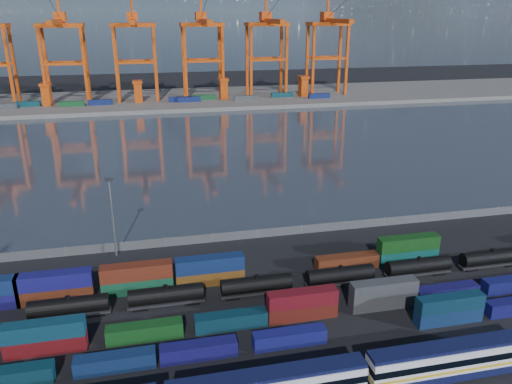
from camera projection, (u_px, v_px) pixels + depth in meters
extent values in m
plane|color=black|center=(295.00, 307.00, 83.74)|extent=(700.00, 700.00, 0.00)
plane|color=#2D3541|center=(211.00, 149.00, 180.06)|extent=(700.00, 700.00, 0.00)
cube|color=#514F4C|center=(185.00, 99.00, 276.04)|extent=(700.00, 70.00, 2.00)
cube|color=#0E1133|center=(268.00, 374.00, 60.91)|extent=(25.05, 2.71, 0.50)
cube|color=silver|center=(456.00, 358.00, 66.98)|extent=(25.05, 3.01, 3.81)
cube|color=#0E1133|center=(454.00, 371.00, 67.66)|extent=(25.05, 3.07, 1.20)
cube|color=#0E1133|center=(458.00, 345.00, 66.24)|extent=(25.05, 2.71, 0.50)
cube|color=gold|center=(455.00, 363.00, 67.25)|extent=(25.07, 3.10, 0.36)
cube|color=black|center=(456.00, 356.00, 66.84)|extent=(25.07, 3.10, 1.00)
cube|color=black|center=(394.00, 384.00, 66.05)|extent=(3.01, 2.00, 0.70)
cube|color=black|center=(509.00, 365.00, 69.64)|extent=(3.01, 2.00, 0.70)
cube|color=#0B2D3A|center=(10.00, 377.00, 66.12)|extent=(11.07, 2.25, 2.40)
cube|color=#0F234E|center=(115.00, 362.00, 68.88)|extent=(11.07, 2.25, 2.40)
cube|color=#131054|center=(199.00, 350.00, 71.25)|extent=(11.07, 2.25, 2.40)
cube|color=navy|center=(289.00, 338.00, 74.01)|extent=(11.07, 2.25, 2.40)
cube|color=navy|center=(448.00, 315.00, 79.41)|extent=(11.07, 2.25, 2.40)
cube|color=#0C2C40|center=(450.00, 302.00, 78.59)|extent=(11.07, 2.25, 2.40)
cube|color=#5A0D11|center=(46.00, 344.00, 72.50)|extent=(11.45, 2.33, 2.48)
cube|color=#0E3449|center=(44.00, 330.00, 71.65)|extent=(11.45, 2.33, 2.48)
cube|color=#124417|center=(145.00, 331.00, 75.38)|extent=(11.45, 2.33, 2.48)
cube|color=#0A2A39|center=(231.00, 320.00, 78.09)|extent=(11.45, 2.33, 2.48)
cube|color=#521710|center=(302.00, 311.00, 80.48)|extent=(11.45, 2.33, 2.48)
cube|color=maroon|center=(302.00, 298.00, 79.63)|extent=(11.45, 2.33, 2.48)
cube|color=#3C3E41|center=(383.00, 301.00, 83.37)|extent=(11.45, 2.33, 2.48)
cube|color=#3A3D3F|center=(384.00, 288.00, 82.53)|extent=(11.45, 2.33, 2.48)
cube|color=#120F4E|center=(446.00, 293.00, 85.79)|extent=(11.45, 2.33, 2.48)
cube|color=#502110|center=(56.00, 294.00, 85.24)|extent=(12.38, 2.52, 2.68)
cube|color=navy|center=(54.00, 280.00, 84.32)|extent=(12.38, 2.52, 2.68)
cube|color=#144B30|center=(138.00, 285.00, 88.03)|extent=(12.38, 2.52, 2.68)
cube|color=maroon|center=(137.00, 271.00, 87.12)|extent=(12.38, 2.52, 2.68)
cube|color=brown|center=(210.00, 277.00, 90.67)|extent=(12.38, 2.52, 2.68)
cube|color=navy|center=(210.00, 264.00, 89.76)|extent=(12.38, 2.52, 2.68)
cube|color=#5C2612|center=(347.00, 262.00, 96.10)|extent=(12.38, 2.52, 2.68)
cube|color=#0D4744|center=(407.00, 255.00, 98.71)|extent=(12.38, 2.52, 2.68)
cube|color=#114213|center=(408.00, 243.00, 97.80)|extent=(12.38, 2.52, 2.68)
cylinder|color=black|center=(69.00, 306.00, 80.24)|extent=(12.40, 2.77, 2.77)
cylinder|color=black|center=(67.00, 298.00, 79.72)|extent=(0.76, 0.76, 0.48)
cube|color=black|center=(70.00, 314.00, 80.76)|extent=(12.87, 1.91, 0.38)
cube|color=black|center=(42.00, 319.00, 80.01)|extent=(2.38, 1.72, 0.57)
cube|color=black|center=(98.00, 313.00, 81.77)|extent=(2.38, 1.72, 0.57)
cylinder|color=black|center=(166.00, 295.00, 83.41)|extent=(12.40, 2.77, 2.77)
cylinder|color=black|center=(166.00, 287.00, 82.89)|extent=(0.76, 0.76, 0.48)
cube|color=black|center=(167.00, 302.00, 83.93)|extent=(12.87, 1.91, 0.38)
cube|color=black|center=(141.00, 307.00, 83.19)|extent=(2.38, 1.72, 0.57)
cube|color=black|center=(192.00, 301.00, 84.94)|extent=(2.38, 1.72, 0.57)
cylinder|color=black|center=(256.00, 284.00, 86.59)|extent=(12.40, 2.77, 2.77)
cylinder|color=black|center=(256.00, 276.00, 86.07)|extent=(0.76, 0.76, 0.48)
cube|color=black|center=(256.00, 292.00, 87.11)|extent=(12.87, 1.91, 0.38)
cube|color=black|center=(232.00, 297.00, 86.36)|extent=(2.38, 1.72, 0.57)
cube|color=black|center=(280.00, 291.00, 88.12)|extent=(2.38, 1.72, 0.57)
cylinder|color=black|center=(340.00, 274.00, 89.77)|extent=(12.40, 2.77, 2.77)
cylinder|color=black|center=(341.00, 267.00, 89.24)|extent=(0.76, 0.76, 0.48)
cube|color=black|center=(340.00, 282.00, 90.29)|extent=(12.87, 1.91, 0.38)
cube|color=black|center=(317.00, 286.00, 89.54)|extent=(2.38, 1.72, 0.57)
cube|color=black|center=(362.00, 281.00, 91.30)|extent=(2.38, 1.72, 0.57)
cylinder|color=black|center=(418.00, 265.00, 92.94)|extent=(12.40, 2.77, 2.77)
cylinder|color=black|center=(419.00, 258.00, 92.42)|extent=(0.76, 0.76, 0.48)
cube|color=black|center=(417.00, 273.00, 93.46)|extent=(12.87, 1.91, 0.38)
cube|color=black|center=(396.00, 277.00, 92.71)|extent=(2.38, 1.72, 0.57)
cube|color=black|center=(438.00, 272.00, 94.47)|extent=(2.38, 1.72, 0.57)
cylinder|color=black|center=(491.00, 257.00, 96.12)|extent=(12.40, 2.77, 2.77)
cylinder|color=black|center=(493.00, 250.00, 95.60)|extent=(0.76, 0.76, 0.48)
cube|color=black|center=(490.00, 264.00, 96.64)|extent=(12.87, 1.91, 0.38)
cube|color=black|center=(470.00, 268.00, 95.89)|extent=(2.38, 1.72, 0.57)
cube|color=black|center=(509.00, 264.00, 97.65)|extent=(2.38, 1.72, 0.57)
cube|color=#595B5E|center=(258.00, 234.00, 109.09)|extent=(160.00, 0.06, 2.00)
cylinder|color=slate|center=(12.00, 256.00, 98.81)|extent=(0.12, 0.12, 2.20)
cylinder|color=slate|center=(65.00, 251.00, 100.86)|extent=(0.12, 0.12, 2.20)
cylinder|color=slate|center=(116.00, 246.00, 102.91)|extent=(0.12, 0.12, 2.20)
cylinder|color=slate|center=(165.00, 242.00, 104.95)|extent=(0.12, 0.12, 2.20)
cylinder|color=slate|center=(213.00, 237.00, 107.00)|extent=(0.12, 0.12, 2.20)
cylinder|color=slate|center=(258.00, 233.00, 109.05)|extent=(0.12, 0.12, 2.20)
cylinder|color=slate|center=(302.00, 229.00, 111.10)|extent=(0.12, 0.12, 2.20)
cylinder|color=slate|center=(344.00, 225.00, 113.15)|extent=(0.12, 0.12, 2.20)
cylinder|color=slate|center=(384.00, 221.00, 115.20)|extent=(0.12, 0.12, 2.20)
cylinder|color=slate|center=(424.00, 218.00, 117.25)|extent=(0.12, 0.12, 2.20)
cylinder|color=slate|center=(461.00, 214.00, 119.30)|extent=(0.12, 0.12, 2.20)
cylinder|color=slate|center=(498.00, 211.00, 121.35)|extent=(0.12, 0.12, 2.20)
cylinder|color=slate|center=(113.00, 219.00, 98.72)|extent=(0.36, 0.36, 16.00)
cube|color=black|center=(109.00, 180.00, 95.88)|extent=(1.60, 0.40, 0.60)
cube|color=#C8440E|center=(10.00, 69.00, 242.54)|extent=(1.43, 1.43, 40.30)
cube|color=#C8440E|center=(15.00, 67.00, 252.40)|extent=(1.43, 1.43, 40.30)
cube|color=#C8440E|center=(43.00, 69.00, 245.68)|extent=(1.43, 1.43, 40.30)
cube|color=#C8440E|center=(47.00, 66.00, 255.53)|extent=(1.43, 1.43, 40.30)
cube|color=#C8440E|center=(85.00, 68.00, 249.71)|extent=(1.43, 1.43, 40.30)
cube|color=#C8440E|center=(87.00, 66.00, 259.57)|extent=(1.43, 1.43, 40.30)
cube|color=#C8440E|center=(63.00, 64.00, 247.01)|extent=(19.70, 1.25, 1.25)
cube|color=#C8440E|center=(66.00, 62.00, 256.86)|extent=(19.70, 1.25, 1.25)
cube|color=#C8440E|center=(60.00, 25.00, 245.74)|extent=(22.39, 12.54, 1.97)
cube|color=#C8440E|center=(56.00, 22.00, 235.27)|extent=(2.69, 42.99, 2.24)
cube|color=#C8440E|center=(60.00, 17.00, 247.66)|extent=(5.37, 7.16, 4.48)
cube|color=#C8440E|center=(58.00, 2.00, 243.72)|extent=(1.07, 1.07, 14.33)
cylinder|color=black|center=(54.00, 8.00, 231.16)|extent=(0.21, 36.86, 12.16)
cube|color=#C8440E|center=(116.00, 67.00, 252.85)|extent=(1.43, 1.43, 40.30)
cube|color=#C8440E|center=(117.00, 65.00, 262.71)|extent=(1.43, 1.43, 40.30)
cube|color=#C8440E|center=(156.00, 66.00, 256.88)|extent=(1.43, 1.43, 40.30)
cube|color=#C8440E|center=(155.00, 64.00, 266.74)|extent=(1.43, 1.43, 40.30)
cube|color=#C8440E|center=(136.00, 63.00, 254.18)|extent=(19.70, 1.25, 1.25)
cube|color=#C8440E|center=(136.00, 61.00, 264.04)|extent=(19.70, 1.25, 1.25)
cube|color=#C8440E|center=(133.00, 25.00, 252.92)|extent=(22.39, 12.54, 1.97)
cube|color=#C8440E|center=(132.00, 22.00, 242.45)|extent=(2.69, 42.99, 2.24)
cube|color=#C8440E|center=(132.00, 16.00, 254.83)|extent=(5.37, 7.16, 4.48)
cube|color=#C8440E|center=(131.00, 2.00, 250.89)|extent=(1.07, 1.07, 14.33)
cylinder|color=black|center=(131.00, 8.00, 238.33)|extent=(0.21, 36.86, 12.16)
cube|color=#C8440E|center=(185.00, 66.00, 260.02)|extent=(1.43, 1.43, 40.30)
cube|color=#C8440E|center=(184.00, 64.00, 269.88)|extent=(1.43, 1.43, 40.30)
cube|color=#C8440E|center=(223.00, 65.00, 264.05)|extent=(1.43, 1.43, 40.30)
cube|color=#C8440E|center=(220.00, 63.00, 273.91)|extent=(1.43, 1.43, 40.30)
cube|color=#C8440E|center=(204.00, 61.00, 261.35)|extent=(19.70, 1.25, 1.25)
cube|color=#C8440E|center=(202.00, 59.00, 271.21)|extent=(19.70, 1.25, 1.25)
cube|color=#C8440E|center=(202.00, 24.00, 260.09)|extent=(22.39, 12.54, 1.97)
cube|color=#C8440E|center=(204.00, 21.00, 249.62)|extent=(2.69, 42.99, 2.24)
cube|color=#C8440E|center=(201.00, 16.00, 262.00)|extent=(5.37, 7.16, 4.48)
cube|color=#C8440E|center=(200.00, 3.00, 258.06)|extent=(1.07, 1.07, 14.33)
cylinder|color=black|center=(204.00, 8.00, 245.51)|extent=(0.21, 36.86, 12.16)
cube|color=#C8440E|center=(251.00, 64.00, 267.19)|extent=(1.43, 1.43, 40.30)
cube|color=#C8440E|center=(247.00, 62.00, 277.05)|extent=(1.43, 1.43, 40.30)
cube|color=#C8440E|center=(286.00, 63.00, 271.23)|extent=(1.43, 1.43, 40.30)
cube|color=#C8440E|center=(281.00, 61.00, 281.08)|extent=(1.43, 1.43, 40.30)
cube|color=#C8440E|center=(269.00, 60.00, 268.52)|extent=(19.70, 1.25, 1.25)
cube|color=#C8440E|center=(264.00, 58.00, 278.38)|extent=(19.70, 1.25, 1.25)
cube|color=#C8440E|center=(267.00, 24.00, 267.26)|extent=(22.39, 12.54, 1.97)
cube|color=#C8440E|center=(272.00, 21.00, 256.79)|extent=(2.69, 42.99, 2.24)
cube|color=#C8440E|center=(265.00, 16.00, 269.17)|extent=(5.37, 7.16, 4.48)
cube|color=#C8440E|center=(266.00, 3.00, 265.23)|extent=(1.07, 1.07, 14.33)
cylinder|color=black|center=(273.00, 8.00, 252.68)|extent=(0.21, 36.86, 12.16)
cube|color=#C8440E|center=(313.00, 63.00, 274.36)|extent=(1.43, 1.43, 40.30)
cube|color=#C8440E|center=(307.00, 61.00, 284.22)|extent=(1.43, 1.43, 40.30)
cube|color=#C8440E|center=(347.00, 62.00, 278.40)|extent=(1.43, 1.43, 40.30)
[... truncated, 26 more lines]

